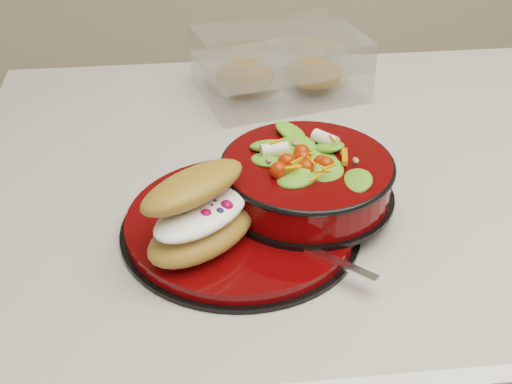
{
  "coord_description": "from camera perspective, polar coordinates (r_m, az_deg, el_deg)",
  "views": [
    {
      "loc": [
        -0.33,
        -0.77,
        1.4
      ],
      "look_at": [
        -0.25,
        -0.1,
        0.94
      ],
      "focal_mm": 50.0,
      "sensor_mm": 36.0,
      "label": 1
    }
  ],
  "objects": [
    {
      "name": "salad_bowl",
      "position": [
        0.83,
        4.1,
        1.49
      ],
      "size": [
        0.21,
        0.21,
        0.09
      ],
      "rotation": [
        0.0,
        0.0,
        0.28
      ],
      "color": "black",
      "rests_on": "dinner_plate"
    },
    {
      "name": "pastry_box",
      "position": [
        1.12,
        1.91,
        10.11
      ],
      "size": [
        0.27,
        0.23,
        0.09
      ],
      "rotation": [
        0.0,
        0.0,
        0.24
      ],
      "color": "white",
      "rests_on": "island_counter"
    },
    {
      "name": "fork",
      "position": [
        0.76,
        4.45,
        -4.66
      ],
      "size": [
        0.12,
        0.11,
        0.0
      ],
      "rotation": [
        0.0,
        0.0,
        0.82
      ],
      "color": "silver",
      "rests_on": "dinner_plate"
    },
    {
      "name": "croissant",
      "position": [
        0.75,
        -4.45,
        -1.71
      ],
      "size": [
        0.15,
        0.16,
        0.08
      ],
      "rotation": [
        0.0,
        0.0,
        0.71
      ],
      "color": "#A36731",
      "rests_on": "dinner_plate"
    },
    {
      "name": "dinner_plate",
      "position": [
        0.82,
        -1.18,
        -2.62
      ],
      "size": [
        0.28,
        0.28,
        0.02
      ],
      "rotation": [
        0.0,
        0.0,
        -0.18
      ],
      "color": "black",
      "rests_on": "island_counter"
    }
  ]
}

